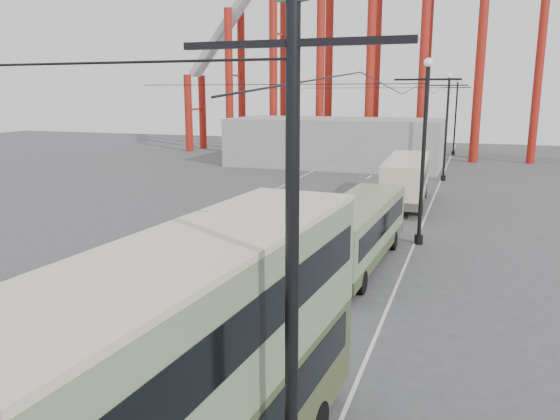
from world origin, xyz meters
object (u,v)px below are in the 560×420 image
at_px(single_decker_cream, 406,178).
at_px(pedestrian, 249,308).
at_px(single_decker_green, 358,230).
at_px(double_decker_bus, 205,367).
at_px(lamp_post_near, 293,77).

distance_m(single_decker_cream, pedestrian, 23.08).
bearing_deg(pedestrian, single_decker_green, -127.51).
bearing_deg(double_decker_bus, lamp_post_near, -17.89).
relative_size(double_decker_bus, single_decker_green, 0.96).
bearing_deg(double_decker_bus, single_decker_cream, 94.09).
xyz_separation_m(lamp_post_near, pedestrian, (-4.20, 8.32, -7.07)).
height_order(lamp_post_near, single_decker_cream, lamp_post_near).
distance_m(lamp_post_near, double_decker_bus, 5.28).
xyz_separation_m(double_decker_bus, single_decker_cream, (-0.08, 30.52, -1.13)).
relative_size(double_decker_bus, pedestrian, 6.31).
relative_size(double_decker_bus, single_decker_cream, 0.94).
bearing_deg(single_decker_cream, double_decker_bus, -92.48).
height_order(single_decker_green, single_decker_cream, single_decker_cream).
relative_size(lamp_post_near, single_decker_green, 1.03).
distance_m(single_decker_green, single_decker_cream, 14.84).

